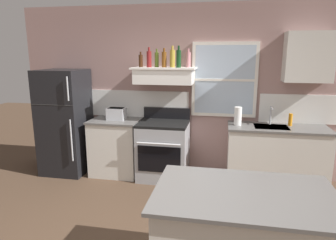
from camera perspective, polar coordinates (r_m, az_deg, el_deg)
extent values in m
cube|color=gray|center=(4.84, 2.88, 5.49)|extent=(5.40, 0.06, 2.70)
cube|color=white|center=(5.12, -10.10, 3.21)|extent=(2.50, 0.02, 0.44)
cube|color=white|center=(4.92, 24.03, 1.93)|extent=(1.20, 0.02, 0.44)
cube|color=white|center=(4.72, 10.72, 7.55)|extent=(1.00, 0.04, 1.15)
cube|color=silver|center=(4.71, 10.72, 7.54)|extent=(0.90, 0.01, 1.05)
cube|color=white|center=(4.70, 10.72, 7.53)|extent=(0.90, 0.02, 0.04)
cube|color=black|center=(5.18, -19.13, -0.34)|extent=(0.70, 0.68, 1.70)
cube|color=#333333|center=(4.83, -21.41, 2.70)|extent=(0.69, 0.00, 0.01)
cylinder|color=#A5A8AD|center=(4.77, -18.01, -3.77)|extent=(0.02, 0.02, 0.65)
cylinder|color=#A5A8AD|center=(4.62, -18.68, 5.69)|extent=(0.02, 0.02, 0.36)
cube|color=silver|center=(4.98, -9.88, -5.22)|extent=(0.76, 0.60, 0.88)
cube|color=#605E5B|center=(4.86, -10.08, -0.10)|extent=(0.79, 0.63, 0.03)
cube|color=silver|center=(4.84, -9.86, 1.18)|extent=(0.28, 0.20, 0.19)
cube|color=black|center=(4.82, -9.90, 2.22)|extent=(0.24, 0.16, 0.01)
cube|color=black|center=(4.89, -11.47, 1.64)|extent=(0.02, 0.03, 0.02)
cube|color=#9EA0A5|center=(4.73, -0.89, -6.06)|extent=(0.76, 0.64, 0.87)
cube|color=black|center=(4.60, -0.91, -0.68)|extent=(0.76, 0.64, 0.04)
cube|color=black|center=(4.86, -0.22, 1.35)|extent=(0.76, 0.06, 0.18)
cube|color=black|center=(4.43, -1.74, -7.56)|extent=(0.65, 0.01, 0.40)
cylinder|color=silver|center=(4.32, -1.87, -4.61)|extent=(0.65, 0.03, 0.03)
cube|color=white|center=(4.59, -0.68, 8.38)|extent=(0.88, 0.48, 0.22)
cube|color=#262628|center=(4.38, -1.27, 7.12)|extent=(0.75, 0.02, 0.04)
cube|color=white|center=(4.58, -0.69, 9.91)|extent=(0.96, 0.52, 0.02)
cylinder|color=#381E0F|center=(4.61, -5.24, 11.18)|extent=(0.06, 0.06, 0.19)
cylinder|color=#381E0F|center=(4.61, -5.27, 12.62)|extent=(0.03, 0.03, 0.05)
cylinder|color=maroon|center=(4.59, -3.64, 11.53)|extent=(0.07, 0.07, 0.24)
cylinder|color=maroon|center=(4.59, -3.67, 13.38)|extent=(0.03, 0.03, 0.06)
cylinder|color=#4C601E|center=(4.62, -2.17, 11.44)|extent=(0.06, 0.06, 0.22)
cylinder|color=#4C601E|center=(4.62, -2.19, 13.15)|extent=(0.03, 0.03, 0.06)
cylinder|color=brown|center=(4.55, -0.74, 11.47)|extent=(0.07, 0.07, 0.23)
cylinder|color=brown|center=(4.55, -0.75, 13.25)|extent=(0.03, 0.03, 0.06)
cylinder|color=#B29333|center=(4.61, 0.85, 11.66)|extent=(0.08, 0.08, 0.26)
cylinder|color=#B29333|center=(4.61, 0.86, 13.65)|extent=(0.03, 0.03, 0.06)
cylinder|color=#143819|center=(4.48, 2.05, 11.62)|extent=(0.07, 0.07, 0.25)
cylinder|color=#143819|center=(4.48, 2.07, 13.66)|extent=(0.03, 0.03, 0.06)
cylinder|color=#C67F84|center=(4.56, 3.91, 11.42)|extent=(0.07, 0.07, 0.22)
cylinder|color=#C67F84|center=(4.55, 3.94, 13.16)|extent=(0.03, 0.03, 0.06)
cube|color=silver|center=(4.74, 19.92, -6.72)|extent=(1.40, 0.60, 0.88)
cube|color=#605E5B|center=(4.62, 20.34, -1.38)|extent=(1.43, 0.63, 0.03)
cube|color=#B7BABC|center=(4.58, 19.15, -1.28)|extent=(0.48, 0.36, 0.01)
cylinder|color=silver|center=(4.69, 19.05, 0.86)|extent=(0.03, 0.03, 0.28)
cylinder|color=silver|center=(4.59, 19.29, 2.12)|extent=(0.02, 0.16, 0.02)
cylinder|color=white|center=(4.52, 13.24, 0.75)|extent=(0.11, 0.11, 0.27)
cylinder|color=orange|center=(4.73, 22.39, 0.07)|extent=(0.06, 0.06, 0.18)
cube|color=#605E5B|center=(2.43, 14.54, -13.54)|extent=(1.40, 0.90, 0.03)
cube|color=silver|center=(4.71, 25.29, 10.84)|extent=(0.64, 0.32, 0.70)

